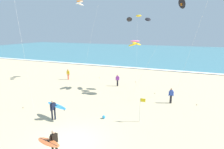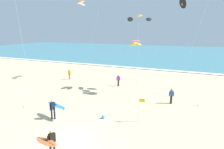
{
  "view_description": "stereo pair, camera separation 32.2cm",
  "coord_description": "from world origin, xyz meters",
  "px_view_note": "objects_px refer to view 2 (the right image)",
  "views": [
    {
      "loc": [
        6.92,
        -9.75,
        7.33
      ],
      "look_at": [
        -0.07,
        7.36,
        3.08
      ],
      "focal_mm": 30.99,
      "sensor_mm": 36.0,
      "label": 1
    },
    {
      "loc": [
        7.22,
        -9.63,
        7.33
      ],
      "look_at": [
        -0.07,
        7.36,
        3.08
      ],
      "focal_mm": 30.99,
      "sensor_mm": 36.0,
      "label": 2
    }
  ],
  "objects_px": {
    "surfer_lead": "(55,107)",
    "bystander_blue_top": "(171,96)",
    "kite_arc_golden_far": "(139,18)",
    "beach_ball": "(103,117)",
    "bystander_yellow_top": "(69,74)",
    "lifeguard_flag": "(140,108)",
    "surfer_trailing": "(49,141)",
    "kite_arc_rose_mid": "(136,43)",
    "kite_arc_amber_low": "(81,3)",
    "kite_delta_charcoal_high": "(183,3)",
    "bystander_purple_top": "(118,80)"
  },
  "relations": [
    {
      "from": "bystander_blue_top",
      "to": "kite_delta_charcoal_high",
      "type": "bearing_deg",
      "value": 85.35
    },
    {
      "from": "beach_ball",
      "to": "kite_delta_charcoal_high",
      "type": "bearing_deg",
      "value": 60.04
    },
    {
      "from": "bystander_blue_top",
      "to": "surfer_trailing",
      "type": "bearing_deg",
      "value": -115.21
    },
    {
      "from": "surfer_lead",
      "to": "bystander_blue_top",
      "type": "height_order",
      "value": "surfer_lead"
    },
    {
      "from": "surfer_trailing",
      "to": "bystander_yellow_top",
      "type": "relative_size",
      "value": 1.28
    },
    {
      "from": "kite_arc_amber_low",
      "to": "surfer_lead",
      "type": "bearing_deg",
      "value": -68.59
    },
    {
      "from": "surfer_trailing",
      "to": "kite_arc_golden_far",
      "type": "height_order",
      "value": "kite_arc_golden_far"
    },
    {
      "from": "kite_arc_golden_far",
      "to": "bystander_purple_top",
      "type": "height_order",
      "value": "kite_arc_golden_far"
    },
    {
      "from": "kite_arc_rose_mid",
      "to": "bystander_purple_top",
      "type": "relative_size",
      "value": 3.9
    },
    {
      "from": "kite_delta_charcoal_high",
      "to": "bystander_yellow_top",
      "type": "distance_m",
      "value": 18.24
    },
    {
      "from": "kite_arc_golden_far",
      "to": "lifeguard_flag",
      "type": "xyz_separation_m",
      "value": [
        2.68,
        -8.75,
        -7.43
      ]
    },
    {
      "from": "beach_ball",
      "to": "surfer_lead",
      "type": "bearing_deg",
      "value": -157.43
    },
    {
      "from": "lifeguard_flag",
      "to": "surfer_trailing",
      "type": "bearing_deg",
      "value": -119.51
    },
    {
      "from": "bystander_blue_top",
      "to": "lifeguard_flag",
      "type": "relative_size",
      "value": 0.76
    },
    {
      "from": "surfer_lead",
      "to": "bystander_blue_top",
      "type": "bearing_deg",
      "value": 40.6
    },
    {
      "from": "surfer_trailing",
      "to": "kite_delta_charcoal_high",
      "type": "distance_m",
      "value": 18.23
    },
    {
      "from": "kite_arc_amber_low",
      "to": "lifeguard_flag",
      "type": "height_order",
      "value": "kite_arc_amber_low"
    },
    {
      "from": "kite_arc_rose_mid",
      "to": "lifeguard_flag",
      "type": "height_order",
      "value": "kite_arc_rose_mid"
    },
    {
      "from": "surfer_lead",
      "to": "bystander_yellow_top",
      "type": "height_order",
      "value": "surfer_lead"
    },
    {
      "from": "kite_arc_rose_mid",
      "to": "bystander_purple_top",
      "type": "height_order",
      "value": "kite_arc_rose_mid"
    },
    {
      "from": "surfer_lead",
      "to": "bystander_blue_top",
      "type": "distance_m",
      "value": 11.4
    },
    {
      "from": "bystander_blue_top",
      "to": "beach_ball",
      "type": "bearing_deg",
      "value": -129.85
    },
    {
      "from": "surfer_trailing",
      "to": "lifeguard_flag",
      "type": "relative_size",
      "value": 0.97
    },
    {
      "from": "surfer_trailing",
      "to": "beach_ball",
      "type": "bearing_deg",
      "value": 83.86
    },
    {
      "from": "kite_arc_rose_mid",
      "to": "bystander_blue_top",
      "type": "distance_m",
      "value": 7.2
    },
    {
      "from": "kite_arc_golden_far",
      "to": "beach_ball",
      "type": "height_order",
      "value": "kite_arc_golden_far"
    },
    {
      "from": "surfer_lead",
      "to": "kite_arc_rose_mid",
      "type": "relative_size",
      "value": 0.4
    },
    {
      "from": "surfer_trailing",
      "to": "kite_arc_amber_low",
      "type": "distance_m",
      "value": 21.69
    },
    {
      "from": "bystander_yellow_top",
      "to": "kite_arc_amber_low",
      "type": "bearing_deg",
      "value": 39.94
    },
    {
      "from": "kite_arc_rose_mid",
      "to": "kite_arc_amber_low",
      "type": "height_order",
      "value": "kite_arc_amber_low"
    },
    {
      "from": "surfer_lead",
      "to": "kite_arc_golden_far",
      "type": "bearing_deg",
      "value": 69.36
    },
    {
      "from": "surfer_lead",
      "to": "kite_arc_amber_low",
      "type": "height_order",
      "value": "kite_arc_amber_low"
    },
    {
      "from": "surfer_lead",
      "to": "kite_arc_rose_mid",
      "type": "height_order",
      "value": "kite_arc_rose_mid"
    },
    {
      "from": "bystander_yellow_top",
      "to": "bystander_purple_top",
      "type": "xyz_separation_m",
      "value": [
        8.16,
        -0.45,
        0.0
      ]
    },
    {
      "from": "surfer_trailing",
      "to": "kite_arc_rose_mid",
      "type": "relative_size",
      "value": 0.33
    },
    {
      "from": "bystander_blue_top",
      "to": "kite_arc_amber_low",
      "type": "bearing_deg",
      "value": 157.8
    },
    {
      "from": "surfer_trailing",
      "to": "bystander_purple_top",
      "type": "distance_m",
      "value": 15.59
    },
    {
      "from": "beach_ball",
      "to": "bystander_purple_top",
      "type": "bearing_deg",
      "value": 103.91
    },
    {
      "from": "surfer_trailing",
      "to": "lifeguard_flag",
      "type": "xyz_separation_m",
      "value": [
        3.65,
        6.44,
        0.22
      ]
    },
    {
      "from": "bystander_yellow_top",
      "to": "bystander_blue_top",
      "type": "bearing_deg",
      "value": -15.33
    },
    {
      "from": "kite_delta_charcoal_high",
      "to": "lifeguard_flag",
      "type": "relative_size",
      "value": 5.08
    },
    {
      "from": "kite_delta_charcoal_high",
      "to": "lifeguard_flag",
      "type": "bearing_deg",
      "value": -104.26
    },
    {
      "from": "kite_arc_rose_mid",
      "to": "surfer_lead",
      "type": "bearing_deg",
      "value": -112.77
    },
    {
      "from": "kite_arc_golden_far",
      "to": "bystander_yellow_top",
      "type": "relative_size",
      "value": 5.71
    },
    {
      "from": "surfer_lead",
      "to": "kite_delta_charcoal_high",
      "type": "height_order",
      "value": "kite_delta_charcoal_high"
    },
    {
      "from": "bystander_yellow_top",
      "to": "lifeguard_flag",
      "type": "distance_m",
      "value": 16.56
    },
    {
      "from": "bystander_yellow_top",
      "to": "bystander_purple_top",
      "type": "distance_m",
      "value": 8.17
    },
    {
      "from": "kite_arc_golden_far",
      "to": "kite_arc_amber_low",
      "type": "height_order",
      "value": "kite_arc_amber_low"
    },
    {
      "from": "kite_delta_charcoal_high",
      "to": "bystander_yellow_top",
      "type": "xyz_separation_m",
      "value": [
        -15.68,
        1.18,
        -9.24
      ]
    },
    {
      "from": "kite_delta_charcoal_high",
      "to": "bystander_blue_top",
      "type": "bearing_deg",
      "value": -94.65
    }
  ]
}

